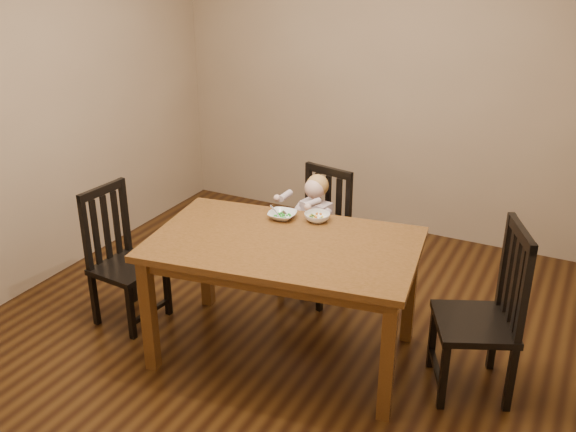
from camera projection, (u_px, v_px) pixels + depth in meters
The scene contains 9 objects.
room at pixel (282, 141), 3.89m from camera, with size 4.01×4.01×2.71m.
dining_table at pixel (284, 255), 3.90m from camera, with size 1.73×1.19×0.80m.
chair_child at pixel (318, 236), 4.73m from camera, with size 0.48×0.47×0.96m.
chair_left at pixel (122, 258), 4.39m from camera, with size 0.43×0.45×0.97m.
chair_right at pixel (485, 315), 3.66m from camera, with size 0.58×0.59×1.05m.
toddler at pixel (314, 223), 4.65m from camera, with size 0.28×0.35×0.48m, color beige, non-canonical shape.
bowl_peas at pixel (282, 215), 4.17m from camera, with size 0.18×0.18×0.04m, color white.
bowl_veg at pixel (317, 217), 4.13m from camera, with size 0.17×0.17×0.05m, color white.
fork at pixel (275, 212), 4.15m from camera, with size 0.11×0.08×0.05m.
Camera 1 is at (1.73, -3.33, 2.47)m, focal length 40.00 mm.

